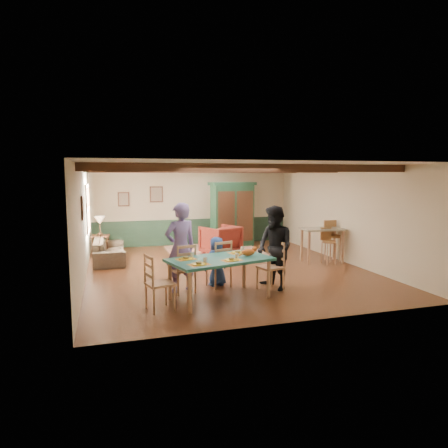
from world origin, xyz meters
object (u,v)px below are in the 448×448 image
object	(u,v)px
end_table	(101,246)
armchair	(221,240)
bar_stool_left	(329,246)
dining_chair_end_right	(270,266)
sofa	(109,250)
table_lamp	(100,226)
person_man	(181,248)
armoire	(232,214)
counter_table	(322,245)
dining_chair_far_left	(183,268)
cat	(248,252)
dining_chair_end_left	(160,282)
bar_stool_right	(333,241)
dining_chair_far_right	(219,263)
dining_table	(220,279)
person_child	(217,261)
person_woman	(275,248)

from	to	relation	value
end_table	armchair	bearing A→B (deg)	-15.05
bar_stool_left	dining_chair_end_right	bearing A→B (deg)	-146.58
sofa	table_lamp	size ratio (longest dim) A/B	3.72
person_man	sofa	distance (m)	3.89
armoire	counter_table	bearing A→B (deg)	-68.65
dining_chair_far_left	cat	world-z (taller)	dining_chair_far_left
dining_chair_end_left	cat	xyz separation A→B (m)	(1.84, 0.36, 0.40)
bar_stool_right	dining_chair_far_left	bearing A→B (deg)	-156.67
dining_chair_far_right	end_table	world-z (taller)	dining_chair_far_right
armoire	sofa	size ratio (longest dim) A/B	1.02
dining_chair_end_right	table_lamp	world-z (taller)	table_lamp
table_lamp	counter_table	world-z (taller)	table_lamp
table_lamp	end_table	bearing A→B (deg)	0.00
dining_chair_end_right	armoire	distance (m)	5.40
dining_chair_far_left	end_table	world-z (taller)	dining_chair_far_left
dining_chair_far_left	bar_stool_left	world-z (taller)	dining_chair_far_left
person_man	counter_table	world-z (taller)	person_man
cat	dining_table	bearing A→B (deg)	169.70
dining_chair_far_right	person_child	xyz separation A→B (m)	(-0.02, 0.09, 0.03)
armoire	table_lamp	world-z (taller)	armoire
dining_chair_far_right	table_lamp	world-z (taller)	table_lamp
end_table	bar_stool_left	distance (m)	6.78
dining_chair_far_left	bar_stool_left	bearing A→B (deg)	-175.50
armoire	bar_stool_right	bearing A→B (deg)	-63.05
person_child	end_table	size ratio (longest dim) A/B	1.73
dining_chair_end_right	person_woman	world-z (taller)	person_woman
end_table	sofa	bearing A→B (deg)	-73.70
dining_table	person_woman	world-z (taller)	person_woman
dining_chair_end_right	armoire	size ratio (longest dim) A/B	0.47
dining_chair_far_right	dining_chair_end_left	world-z (taller)	same
person_woman	person_child	xyz separation A→B (m)	(-1.13, 0.62, -0.35)
dining_chair_far_left	end_table	bearing A→B (deg)	-83.89
dining_chair_end_right	armchair	size ratio (longest dim) A/B	1.03
dining_chair_end_right	cat	distance (m)	0.78
dining_chair_far_left	table_lamp	world-z (taller)	table_lamp
table_lamp	bar_stool_left	world-z (taller)	table_lamp
dining_chair_end_left	table_lamp	size ratio (longest dim) A/B	1.79
dining_chair_end_right	person_man	distance (m)	1.96
dining_chair_far_left	table_lamp	distance (m)	4.83
cat	person_woman	bearing A→B (deg)	8.13
armoire	person_man	bearing A→B (deg)	-125.40
dining_chair_end_left	person_child	size ratio (longest dim) A/B	0.95
armchair	dining_chair_far_left	bearing A→B (deg)	38.31
bar_stool_left	dining_chair_end_left	bearing A→B (deg)	-156.17
person_child	counter_table	distance (m)	3.82
end_table	bar_stool_right	xyz separation A→B (m)	(6.42, -2.65, 0.26)
dining_chair_far_left	dining_chair_end_right	bearing A→B (deg)	155.08
person_man	person_woman	xyz separation A→B (m)	(1.98, -0.40, -0.04)
person_man	person_child	xyz separation A→B (m)	(0.85, 0.22, -0.40)
dining_table	armchair	world-z (taller)	armchair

